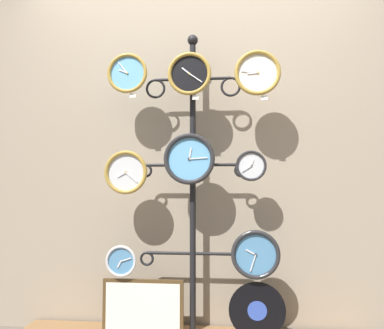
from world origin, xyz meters
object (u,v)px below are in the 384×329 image
clock_top_right (257,73)px  clock_top_left (127,73)px  clock_top_center (189,74)px  clock_middle_center (189,159)px  picture_frame (143,307)px  display_stand (193,222)px  clock_middle_left (126,172)px  clock_middle_right (251,166)px  vinyl_record (257,311)px  clock_bottom_left (121,261)px  clock_bottom_right (256,254)px

clock_top_right → clock_top_left: bearing=178.2°
clock_top_center → clock_middle_center: 0.54m
clock_middle_center → picture_frame: clock_middle_center is taller
display_stand → clock_middle_left: size_ratio=7.12×
clock_middle_center → clock_top_left: bearing=179.8°
clock_middle_left → clock_middle_center: size_ratio=0.86×
clock_top_right → clock_middle_right: 0.58m
display_stand → vinyl_record: (0.40, -0.08, -0.52)m
clock_top_right → vinyl_record: 1.45m
clock_middle_right → clock_top_right: bearing=-36.2°
clock_middle_left → clock_middle_right: (0.79, 0.02, 0.04)m
vinyl_record → clock_top_left: bearing=179.9°
clock_bottom_left → clock_bottom_right: 0.83m
clock_top_left → clock_middle_center: 0.69m
vinyl_record → clock_bottom_left: bearing=-179.4°
clock_bottom_left → display_stand: bearing=11.8°
clock_top_right → clock_bottom_left: bearing=179.0°
clock_top_right → clock_top_center: bearing=177.9°
clock_bottom_left → clock_bottom_right: (0.83, -0.01, 0.06)m
clock_top_left → clock_top_center: clock_top_left is taller
clock_top_center → clock_top_right: bearing=-2.1°
clock_middle_left → clock_middle_center: bearing=1.0°
clock_top_center → vinyl_record: clock_top_center is taller
display_stand → clock_top_left: size_ratio=7.49×
clock_top_left → picture_frame: 1.49m
picture_frame → vinyl_record: bearing=-1.2°
clock_bottom_right → picture_frame: bearing=177.0°
display_stand → picture_frame: bearing=-167.2°
clock_middle_center → clock_bottom_right: bearing=-3.0°
clock_top_right → clock_middle_center: 0.68m
clock_bottom_left → clock_bottom_right: clock_bottom_right is taller
clock_middle_left → display_stand: bearing=12.4°
vinyl_record → clock_middle_center: bearing=-180.0°
clock_top_center → clock_middle_right: clock_top_center is taller
clock_top_right → clock_bottom_right: clock_top_right is taller
display_stand → clock_top_left: 1.05m
clock_middle_left → clock_bottom_left: (-0.02, -0.00, -0.56)m
clock_middle_left → clock_middle_center: clock_middle_center is taller
clock_middle_center → clock_middle_right: 0.39m
display_stand → clock_top_right: size_ratio=6.91×
clock_top_left → clock_bottom_right: clock_top_left is taller
clock_top_center → clock_middle_center: clock_top_center is taller
clock_bottom_right → picture_frame: (-0.70, 0.04, -0.34)m
clock_top_left → vinyl_record: (0.81, -0.00, -1.48)m
clock_bottom_left → vinyl_record: clock_bottom_left is taller
clock_top_center → picture_frame: 1.49m
clock_middle_left → vinyl_record: 1.17m
clock_middle_center → clock_bottom_left: clock_middle_center is taller
clock_middle_right → clock_middle_left: bearing=-178.9°
clock_top_center → clock_bottom_left: size_ratio=1.42×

